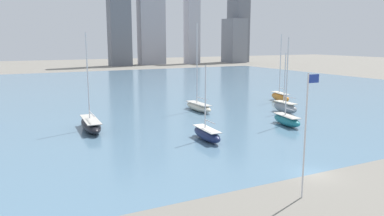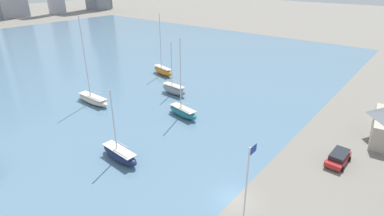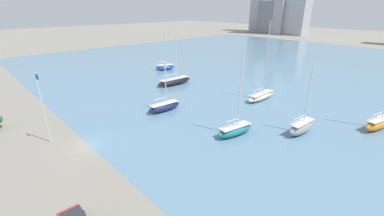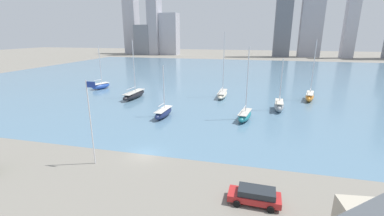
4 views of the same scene
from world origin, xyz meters
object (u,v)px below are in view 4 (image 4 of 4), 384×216
(sailboat_navy, at_px, (163,113))
(parked_wagon_red, at_px, (255,195))
(sailboat_teal, at_px, (245,115))
(sailboat_gray, at_px, (279,105))
(sailboat_black, at_px, (134,95))
(sailboat_cream, at_px, (222,94))
(flag_pole, at_px, (91,120))
(sailboat_orange, at_px, (310,96))
(sailboat_blue, at_px, (101,86))

(sailboat_navy, xyz_separation_m, parked_wagon_red, (17.75, -23.20, -0.07))
(sailboat_teal, relative_size, parked_wagon_red, 2.72)
(sailboat_navy, distance_m, sailboat_teal, 15.73)
(sailboat_gray, height_order, sailboat_black, sailboat_black)
(sailboat_gray, height_order, sailboat_cream, sailboat_cream)
(sailboat_black, height_order, sailboat_teal, sailboat_black)
(sailboat_teal, height_order, parked_wagon_red, sailboat_teal)
(sailboat_cream, bearing_deg, sailboat_gray, -34.14)
(sailboat_navy, distance_m, sailboat_cream, 21.37)
(sailboat_teal, bearing_deg, parked_wagon_red, -75.64)
(sailboat_black, bearing_deg, parked_wagon_red, -46.55)
(flag_pole, bearing_deg, sailboat_cream, 74.45)
(sailboat_orange, relative_size, sailboat_blue, 1.15)
(sailboat_blue, bearing_deg, sailboat_navy, -18.71)
(sailboat_black, xyz_separation_m, sailboat_teal, (28.18, -10.77, 0.01))
(sailboat_cream, distance_m, parked_wagon_red, 43.43)
(sailboat_cream, bearing_deg, parked_wagon_red, -78.33)
(sailboat_black, relative_size, sailboat_cream, 0.88)
(sailboat_navy, xyz_separation_m, sailboat_orange, (30.36, 21.11, 0.20))
(flag_pole, distance_m, sailboat_navy, 20.57)
(sailboat_gray, distance_m, sailboat_blue, 51.05)
(sailboat_black, distance_m, parked_wagon_red, 47.11)
(sailboat_blue, bearing_deg, sailboat_black, -10.42)
(flag_pole, height_order, sailboat_blue, sailboat_blue)
(sailboat_orange, xyz_separation_m, sailboat_blue, (-57.85, 0.09, -0.14))
(flag_pole, bearing_deg, sailboat_gray, 51.26)
(flag_pole, xyz_separation_m, sailboat_navy, (1.84, 19.90, -4.89))
(sailboat_blue, relative_size, sailboat_black, 0.88)
(flag_pole, bearing_deg, sailboat_blue, 121.97)
(flag_pole, relative_size, sailboat_gray, 0.97)
(sailboat_blue, distance_m, sailboat_black, 17.10)
(sailboat_blue, bearing_deg, sailboat_orange, 18.84)
(flag_pole, bearing_deg, sailboat_orange, 51.86)
(sailboat_teal, bearing_deg, flag_pole, -118.99)
(sailboat_navy, height_order, parked_wagon_red, sailboat_navy)
(sailboat_blue, height_order, sailboat_teal, sailboat_teal)
(sailboat_blue, bearing_deg, sailboat_cream, 16.02)
(sailboat_orange, bearing_deg, sailboat_blue, -167.32)
(sailboat_blue, distance_m, sailboat_cream, 36.62)
(flag_pole, xyz_separation_m, sailboat_black, (-10.75, 32.73, -4.84))
(flag_pole, xyz_separation_m, sailboat_orange, (32.20, 41.01, -4.69))
(sailboat_orange, relative_size, sailboat_teal, 1.06)
(sailboat_orange, xyz_separation_m, sailboat_teal, (-14.76, -19.06, -0.15))
(sailboat_navy, bearing_deg, sailboat_teal, 10.94)
(sailboat_orange, distance_m, sailboat_black, 43.74)
(sailboat_navy, relative_size, sailboat_teal, 0.73)
(flag_pole, relative_size, sailboat_navy, 1.06)
(sailboat_black, bearing_deg, sailboat_teal, -17.57)
(sailboat_gray, height_order, sailboat_blue, sailboat_blue)
(sailboat_gray, distance_m, sailboat_black, 35.05)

